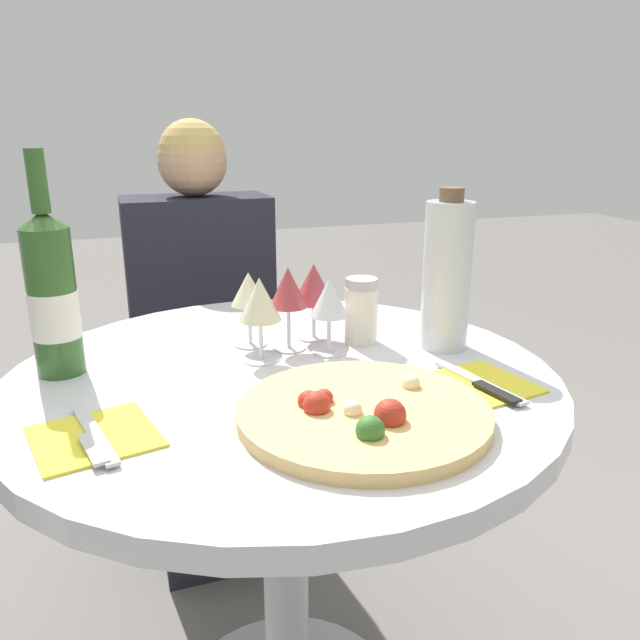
% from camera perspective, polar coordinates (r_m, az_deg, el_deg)
% --- Properties ---
extents(dining_table, '(0.91, 0.91, 0.74)m').
position_cam_1_polar(dining_table, '(1.10, -3.36, -12.02)').
color(dining_table, '#B2B2B7').
rests_on(dining_table, ground_plane).
extents(chair_behind_diner, '(0.37, 0.37, 0.91)m').
position_cam_1_polar(chair_behind_diner, '(1.89, -10.76, -4.38)').
color(chair_behind_diner, '#ADADB2').
rests_on(chair_behind_diner, ground_plane).
extents(seated_diner, '(0.38, 0.43, 1.15)m').
position_cam_1_polar(seated_diner, '(1.73, -10.20, -3.94)').
color(seated_diner, black).
rests_on(seated_diner, ground_plane).
extents(pizza_large, '(0.35, 0.35, 0.05)m').
position_cam_1_polar(pizza_large, '(0.87, 3.94, -8.45)').
color(pizza_large, '#DBB26B').
rests_on(pizza_large, dining_table).
extents(wine_bottle, '(0.08, 0.08, 0.36)m').
position_cam_1_polar(wine_bottle, '(1.08, -23.28, 2.12)').
color(wine_bottle, '#2D5623').
rests_on(wine_bottle, dining_table).
extents(tall_carafe, '(0.09, 0.09, 0.29)m').
position_cam_1_polar(tall_carafe, '(1.13, 11.52, 4.06)').
color(tall_carafe, silver).
rests_on(tall_carafe, dining_table).
extents(sugar_shaker, '(0.06, 0.06, 0.12)m').
position_cam_1_polar(sugar_shaker, '(1.16, 3.78, 0.83)').
color(sugar_shaker, silver).
rests_on(sugar_shaker, dining_table).
extents(wine_glass_front_left, '(0.07, 0.07, 0.15)m').
position_cam_1_polar(wine_glass_front_left, '(1.05, -5.53, 1.74)').
color(wine_glass_front_left, silver).
rests_on(wine_glass_front_left, dining_table).
extents(wine_glass_center, '(0.07, 0.07, 0.15)m').
position_cam_1_polar(wine_glass_center, '(1.11, -2.93, 2.80)').
color(wine_glass_center, silver).
rests_on(wine_glass_center, dining_table).
extents(wine_glass_front_right, '(0.07, 0.07, 0.14)m').
position_cam_1_polar(wine_glass_front_right, '(1.09, 0.84, 1.91)').
color(wine_glass_front_right, silver).
rests_on(wine_glass_front_right, dining_table).
extents(wine_glass_back_left, '(0.07, 0.07, 0.14)m').
position_cam_1_polar(wine_glass_back_left, '(1.14, -6.54, 2.62)').
color(wine_glass_back_left, silver).
rests_on(wine_glass_back_left, dining_table).
extents(wine_glass_back_right, '(0.08, 0.08, 0.15)m').
position_cam_1_polar(wine_glass_back_right, '(1.17, -0.58, 3.22)').
color(wine_glass_back_right, silver).
rests_on(wine_glass_back_right, dining_table).
extents(place_setting_left, '(0.18, 0.19, 0.01)m').
position_cam_1_polar(place_setting_left, '(0.87, -19.92, -10.02)').
color(place_setting_left, yellow).
rests_on(place_setting_left, dining_table).
extents(place_setting_right, '(0.18, 0.19, 0.01)m').
position_cam_1_polar(place_setting_right, '(1.01, 14.39, -5.74)').
color(place_setting_right, yellow).
rests_on(place_setting_right, dining_table).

